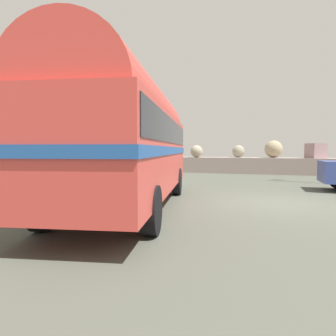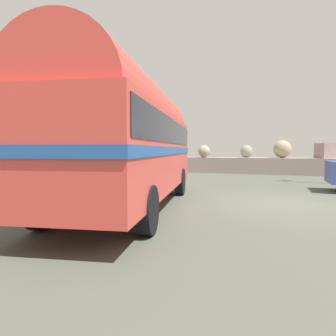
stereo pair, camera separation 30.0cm
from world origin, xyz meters
The scene contains 3 objects.
ground centered at (0.00, 0.00, 0.01)m, with size 32.00×26.00×0.02m.
breakwater centered at (-0.56, 11.79, 0.75)m, with size 31.36×2.34×2.48m.
vintage_coach centered at (-3.95, -2.17, 2.05)m, with size 4.16×8.90×3.70m.
Camera 2 is at (0.10, -9.64, 1.66)m, focal length 32.27 mm.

